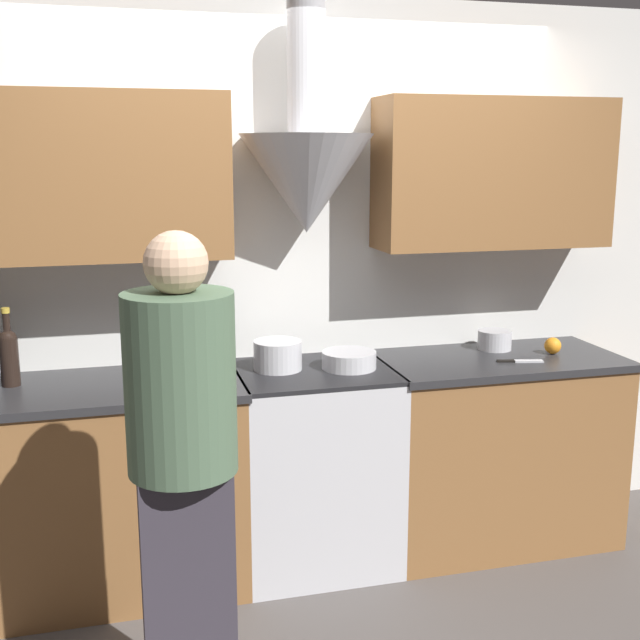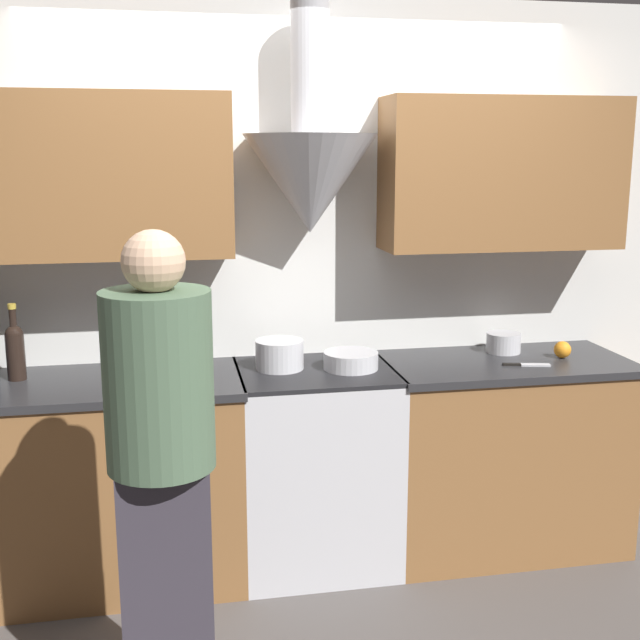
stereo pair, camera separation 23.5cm
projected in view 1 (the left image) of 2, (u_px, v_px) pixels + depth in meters
The scene contains 12 objects.
ground_plane at pixel (335, 598), 3.49m from camera, with size 12.00×12.00×0.00m, color #4C4744.
wall_back at pixel (285, 243), 3.74m from camera, with size 8.40×0.60×2.60m.
counter_left at pixel (63, 492), 3.44m from camera, with size 1.56×0.62×0.94m.
counter_right at pixel (495, 448), 3.95m from camera, with size 1.16×0.62×0.94m.
stove_range at pixel (314, 466), 3.72m from camera, with size 0.71×0.60×0.94m.
wine_bottle_5 at pixel (9, 354), 3.35m from camera, with size 0.08×0.08×0.33m.
stock_pot at pixel (278, 355), 3.61m from camera, with size 0.22×0.22×0.13m.
mixing_bowl at pixel (349, 360), 3.64m from camera, with size 0.25×0.25×0.08m.
orange_fruit at pixel (553, 346), 3.90m from camera, with size 0.08×0.08×0.08m.
saucepan at pixel (495, 340), 3.99m from camera, with size 0.17×0.17×0.10m.
chefs_knife at pixel (520, 361), 3.75m from camera, with size 0.22×0.08×0.01m.
person_foreground_left at pixel (184, 473), 2.48m from camera, with size 0.34×0.34×1.68m.
Camera 1 is at (-0.87, -3.04, 1.91)m, focal length 45.00 mm.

